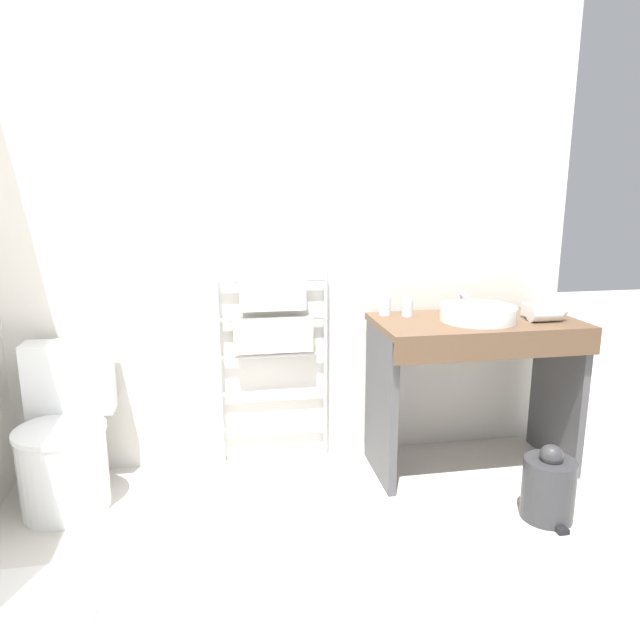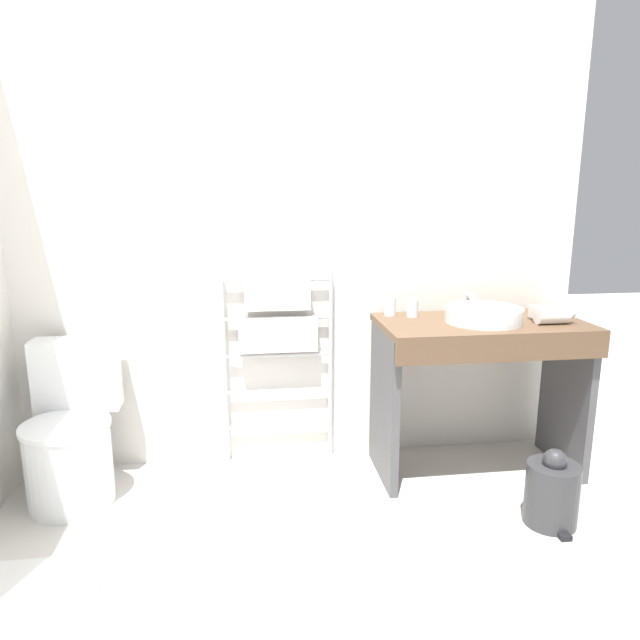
{
  "view_description": "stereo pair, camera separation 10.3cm",
  "coord_description": "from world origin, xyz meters",
  "px_view_note": "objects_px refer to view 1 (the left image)",
  "views": [
    {
      "loc": [
        -0.38,
        -1.64,
        1.46
      ],
      "look_at": [
        0.05,
        0.72,
        0.93
      ],
      "focal_mm": 32.0,
      "sensor_mm": 36.0,
      "label": 1
    },
    {
      "loc": [
        -0.27,
        -1.65,
        1.46
      ],
      "look_at": [
        0.05,
        0.72,
        0.93
      ],
      "focal_mm": 32.0,
      "sensor_mm": 36.0,
      "label": 2
    }
  ],
  "objects_px": {
    "trash_bin": "(548,487)",
    "towel_radiator": "(273,333)",
    "cup_near_wall": "(385,306)",
    "hair_dryer": "(546,313)",
    "sink_basin": "(478,313)",
    "cup_near_edge": "(407,307)",
    "toilet": "(65,443)"
  },
  "relations": [
    {
      "from": "sink_basin",
      "to": "cup_near_edge",
      "type": "xyz_separation_m",
      "value": [
        -0.32,
        0.17,
        0.01
      ]
    },
    {
      "from": "towel_radiator",
      "to": "trash_bin",
      "type": "bearing_deg",
      "value": -34.3
    },
    {
      "from": "cup_near_wall",
      "to": "trash_bin",
      "type": "xyz_separation_m",
      "value": [
        0.57,
        -0.73,
        -0.72
      ]
    },
    {
      "from": "cup_near_wall",
      "to": "hair_dryer",
      "type": "xyz_separation_m",
      "value": [
        0.76,
        -0.29,
        -0.01
      ]
    },
    {
      "from": "sink_basin",
      "to": "hair_dryer",
      "type": "height_order",
      "value": "hair_dryer"
    },
    {
      "from": "hair_dryer",
      "to": "trash_bin",
      "type": "height_order",
      "value": "hair_dryer"
    },
    {
      "from": "trash_bin",
      "to": "hair_dryer",
      "type": "bearing_deg",
      "value": 66.89
    },
    {
      "from": "toilet",
      "to": "towel_radiator",
      "type": "relative_size",
      "value": 0.72
    },
    {
      "from": "trash_bin",
      "to": "towel_radiator",
      "type": "bearing_deg",
      "value": 145.7
    },
    {
      "from": "towel_radiator",
      "to": "trash_bin",
      "type": "relative_size",
      "value": 2.94
    },
    {
      "from": "sink_basin",
      "to": "cup_near_wall",
      "type": "bearing_deg",
      "value": 152.72
    },
    {
      "from": "towel_radiator",
      "to": "cup_near_wall",
      "type": "bearing_deg",
      "value": -6.37
    },
    {
      "from": "towel_radiator",
      "to": "hair_dryer",
      "type": "distance_m",
      "value": 1.41
    },
    {
      "from": "towel_radiator",
      "to": "cup_near_wall",
      "type": "height_order",
      "value": "towel_radiator"
    },
    {
      "from": "hair_dryer",
      "to": "trash_bin",
      "type": "relative_size",
      "value": 0.6
    },
    {
      "from": "cup_near_wall",
      "to": "trash_bin",
      "type": "height_order",
      "value": "cup_near_wall"
    },
    {
      "from": "toilet",
      "to": "cup_near_edge",
      "type": "bearing_deg",
      "value": 4.92
    },
    {
      "from": "sink_basin",
      "to": "hair_dryer",
      "type": "xyz_separation_m",
      "value": [
        0.34,
        -0.07,
        0.0
      ]
    },
    {
      "from": "cup_near_wall",
      "to": "hair_dryer",
      "type": "relative_size",
      "value": 0.45
    },
    {
      "from": "sink_basin",
      "to": "toilet",
      "type": "bearing_deg",
      "value": 179.29
    },
    {
      "from": "cup_near_wall",
      "to": "cup_near_edge",
      "type": "distance_m",
      "value": 0.12
    },
    {
      "from": "cup_near_edge",
      "to": "trash_bin",
      "type": "xyz_separation_m",
      "value": [
        0.47,
        -0.68,
        -0.72
      ]
    },
    {
      "from": "cup_near_wall",
      "to": "trash_bin",
      "type": "distance_m",
      "value": 1.17
    },
    {
      "from": "toilet",
      "to": "cup_near_wall",
      "type": "distance_m",
      "value": 1.72
    },
    {
      "from": "toilet",
      "to": "sink_basin",
      "type": "distance_m",
      "value": 2.12
    },
    {
      "from": "towel_radiator",
      "to": "hair_dryer",
      "type": "relative_size",
      "value": 4.87
    },
    {
      "from": "cup_near_edge",
      "to": "trash_bin",
      "type": "bearing_deg",
      "value": -55.78
    },
    {
      "from": "cup_near_wall",
      "to": "sink_basin",
      "type": "bearing_deg",
      "value": -27.28
    },
    {
      "from": "towel_radiator",
      "to": "toilet",
      "type": "bearing_deg",
      "value": -165.69
    },
    {
      "from": "cup_near_edge",
      "to": "toilet",
      "type": "bearing_deg",
      "value": -175.08
    },
    {
      "from": "trash_bin",
      "to": "sink_basin",
      "type": "bearing_deg",
      "value": 106.17
    },
    {
      "from": "toilet",
      "to": "hair_dryer",
      "type": "height_order",
      "value": "hair_dryer"
    }
  ]
}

